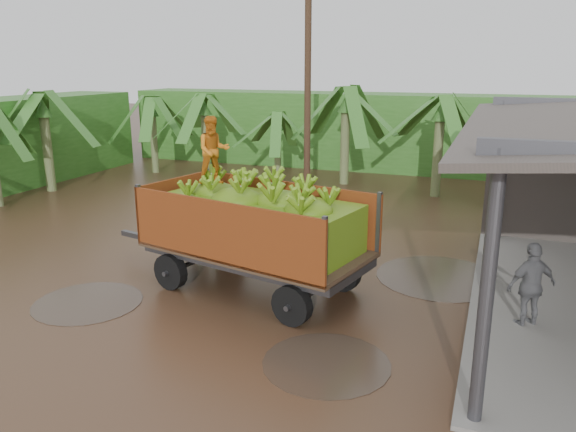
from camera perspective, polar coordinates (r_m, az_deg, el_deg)
The scene contains 7 objects.
ground at distance 13.38m, azimuth -4.17°, elevation -6.80°, with size 100.00×100.00×0.00m, color black.
hedge_north at distance 28.36m, azimuth 5.77°, elevation 8.70°, with size 22.00×3.00×3.60m, color #2D661E.
banana_trailer at distance 12.51m, azimuth -3.38°, elevation -1.03°, with size 7.08×3.49×3.87m.
man_blue at distance 15.11m, azimuth -9.21°, elevation -1.07°, with size 0.60×0.39×1.63m, color #79A6DD.
man_grey at distance 11.86m, azimuth 23.48°, elevation -6.52°, with size 1.02×0.43×1.75m, color slate.
utility_pole at distance 20.74m, azimuth 2.00°, elevation 12.37°, with size 1.20×0.24×7.82m.
banana_plants at distance 21.56m, azimuth -5.75°, elevation 6.87°, with size 24.83×17.58×4.13m.
Camera 1 is at (5.27, -11.22, 5.03)m, focal length 35.00 mm.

